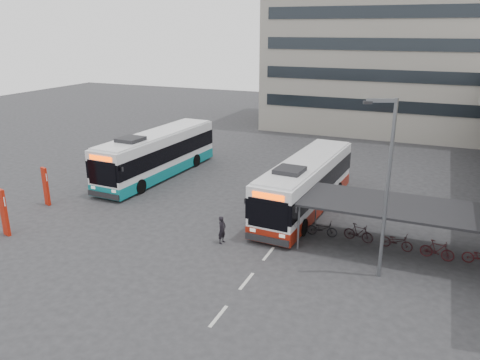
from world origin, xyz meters
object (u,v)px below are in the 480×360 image
at_px(bus_main, 306,185).
at_px(lamp_post, 386,180).
at_px(pedestrian, 222,230).
at_px(bus_teal, 158,155).

distance_m(bus_main, lamp_post, 9.33).
xyz_separation_m(pedestrian, lamp_post, (8.21, -0.39, 4.00)).
xyz_separation_m(bus_teal, pedestrian, (9.77, -8.99, -0.97)).
bearing_deg(bus_main, lamp_post, -48.34).
bearing_deg(pedestrian, bus_main, -14.07).
bearing_deg(bus_main, bus_teal, 172.60).
bearing_deg(pedestrian, lamp_post, -83.63).
distance_m(bus_main, pedestrian, 7.17).
height_order(bus_teal, pedestrian, bus_teal).
distance_m(bus_teal, lamp_post, 20.50).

